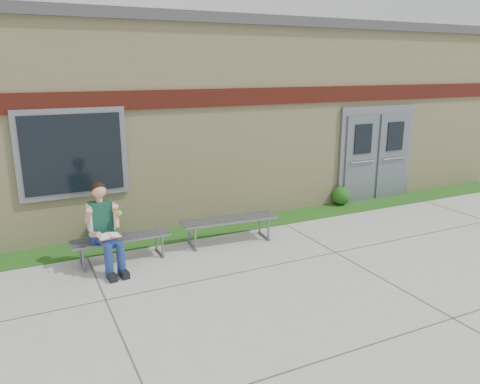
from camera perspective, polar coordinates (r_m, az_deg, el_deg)
ground at (r=7.62m, az=7.81°, el=-9.88°), size 80.00×80.00×0.00m
grass_strip at (r=9.71m, az=-0.71°, el=-4.10°), size 16.00×0.80×0.02m
school_building at (r=12.38m, az=-7.57°, el=9.83°), size 16.20×6.22×4.20m
bench_left at (r=8.17m, az=-14.25°, el=-5.97°), size 1.64×0.47×0.42m
bench_right at (r=8.74m, az=-1.34°, el=-3.89°), size 1.83×0.63×0.47m
girl at (r=7.79m, az=-16.19°, el=-4.09°), size 0.57×0.92×1.42m
shrub_mid at (r=9.13m, az=-16.57°, el=-4.41°), size 0.46×0.46×0.46m
shrub_east at (r=11.34m, az=12.20°, el=-0.42°), size 0.44×0.44×0.44m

